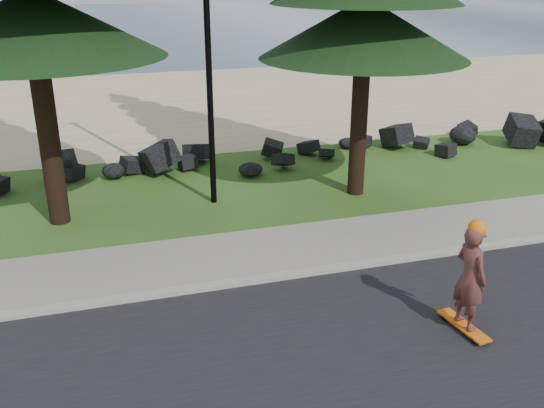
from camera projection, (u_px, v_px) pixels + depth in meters
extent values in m
plane|color=#325119|center=(247.00, 260.00, 11.67)|extent=(160.00, 160.00, 0.00)
cube|color=#A6A096|center=(260.00, 280.00, 10.85)|extent=(160.00, 0.20, 0.10)
cube|color=gray|center=(245.00, 254.00, 11.84)|extent=(160.00, 2.00, 0.08)
cube|color=tan|center=(158.00, 103.00, 24.57)|extent=(160.00, 15.00, 0.01)
cube|color=#334C62|center=(112.00, 23.00, 57.04)|extent=(160.00, 58.00, 0.01)
cylinder|color=black|center=(207.00, 29.00, 13.03)|extent=(0.14, 0.14, 8.00)
cube|color=orange|center=(464.00, 326.00, 9.40)|extent=(0.37, 1.02, 0.03)
imported|color=brown|center=(470.00, 277.00, 9.08)|extent=(0.47, 0.65, 1.67)
sphere|color=orange|center=(477.00, 228.00, 8.78)|extent=(0.27, 0.27, 0.27)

